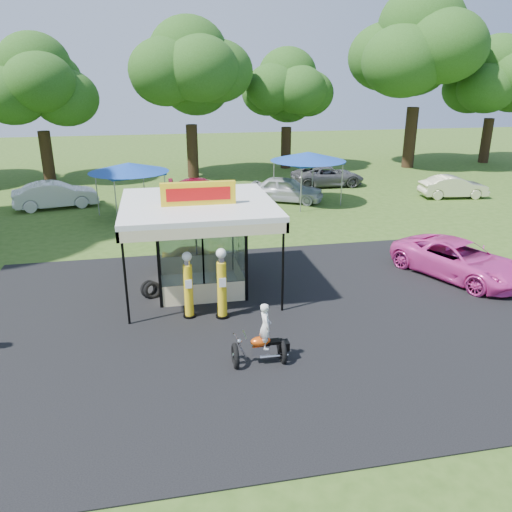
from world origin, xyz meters
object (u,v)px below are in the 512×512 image
(gas_pump_right, at_px, (222,285))
(pink_sedan, at_px, (459,260))
(motorcycle, at_px, (263,340))
(tent_east, at_px, (308,157))
(bg_car_a, at_px, (56,195))
(bg_car_e, at_px, (453,187))
(bg_car_b, at_px, (202,188))
(bg_car_c, at_px, (286,189))
(tent_west, at_px, (129,168))
(gas_pump_left, at_px, (188,287))
(gas_station_kiosk, at_px, (199,244))
(kiosk_car, at_px, (196,257))
(bg_car_d, at_px, (328,176))

(gas_pump_right, relative_size, pink_sedan, 0.46)
(motorcycle, height_order, pink_sedan, motorcycle)
(motorcycle, relative_size, pink_sedan, 0.36)
(motorcycle, bearing_deg, tent_east, 69.86)
(bg_car_a, distance_m, bg_car_e, 25.45)
(bg_car_b, xyz_separation_m, bg_car_c, (5.19, -2.24, 0.16))
(gas_pump_right, relative_size, tent_west, 0.55)
(bg_car_c, bearing_deg, gas_pump_left, -178.21)
(gas_station_kiosk, height_order, tent_west, gas_station_kiosk)
(gas_station_kiosk, height_order, bg_car_c, gas_station_kiosk)
(gas_pump_left, xyz_separation_m, tent_west, (-2.30, 13.43, 1.70))
(gas_pump_left, relative_size, bg_car_a, 0.47)
(kiosk_car, xyz_separation_m, tent_west, (-2.89, 8.83, 2.33))
(gas_pump_left, xyz_separation_m, bg_car_b, (2.10, 17.55, -0.48))
(bg_car_d, bearing_deg, kiosk_car, 144.18)
(gas_pump_right, xyz_separation_m, bg_car_a, (-8.00, 16.72, -0.37))
(bg_car_d, bearing_deg, gas_pump_right, 152.57)
(bg_car_a, distance_m, tent_east, 15.61)
(bg_car_b, relative_size, tent_west, 0.98)
(tent_west, bearing_deg, pink_sedan, -42.34)
(tent_west, bearing_deg, motorcycle, -76.12)
(gas_pump_right, distance_m, tent_west, 14.18)
(gas_station_kiosk, bearing_deg, motorcycle, -77.69)
(gas_pump_right, distance_m, bg_car_e, 22.61)
(kiosk_car, bearing_deg, bg_car_b, -6.63)
(tent_east, bearing_deg, bg_car_a, 172.72)
(pink_sedan, distance_m, bg_car_b, 18.24)
(bg_car_b, height_order, bg_car_c, bg_car_c)
(gas_pump_right, bearing_deg, gas_pump_left, 167.33)
(pink_sedan, distance_m, bg_car_c, 14.23)
(gas_station_kiosk, relative_size, bg_car_b, 1.23)
(gas_station_kiosk, height_order, gas_pump_right, gas_station_kiosk)
(bg_car_e, bearing_deg, motorcycle, 143.20)
(gas_pump_right, relative_size, bg_car_c, 0.52)
(motorcycle, distance_m, bg_car_a, 21.56)
(bg_car_c, bearing_deg, tent_east, -98.22)
(gas_station_kiosk, relative_size, kiosk_car, 1.92)
(motorcycle, height_order, bg_car_d, motorcycle)
(gas_station_kiosk, xyz_separation_m, gas_pump_right, (0.48, -2.63, -0.61))
(motorcycle, xyz_separation_m, bg_car_a, (-8.75, 19.71, 0.07))
(gas_station_kiosk, relative_size, tent_east, 1.16)
(pink_sedan, bearing_deg, kiosk_car, 139.14)
(gas_pump_left, relative_size, kiosk_car, 0.82)
(bg_car_e, distance_m, tent_east, 10.26)
(kiosk_car, distance_m, bg_car_c, 12.64)
(bg_car_b, bearing_deg, kiosk_car, 173.50)
(gas_station_kiosk, distance_m, tent_west, 11.46)
(kiosk_car, bearing_deg, bg_car_a, 32.33)
(bg_car_b, height_order, bg_car_e, bg_car_e)
(bg_car_b, xyz_separation_m, tent_west, (-4.40, -4.12, 2.18))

